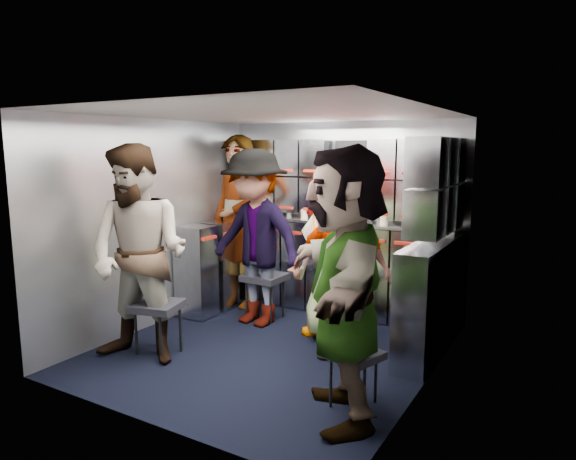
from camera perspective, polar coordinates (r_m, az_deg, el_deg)
The scene contains 29 objects.
floor at distance 4.81m, azimuth -1.83°, elevation -13.02°, with size 3.00×3.00×0.00m, color black.
wall_back at distance 5.83m, azimuth 5.98°, elevation 1.58°, with size 2.80×0.04×2.10m, color #979CA5.
wall_left at distance 5.38m, azimuth -14.62°, elevation 0.70°, with size 0.04×3.00×2.10m, color #979CA5.
wall_right at distance 3.96m, azimuth 15.52°, elevation -2.29°, with size 0.04×3.00×2.10m, color #979CA5.
ceiling at distance 4.46m, azimuth -1.97°, elevation 12.83°, with size 2.80×3.00×0.02m, color silver.
cart_bank_back at distance 5.74m, azimuth 5.02°, elevation -4.16°, with size 2.68×0.38×0.99m, color #969BA5.
cart_bank_left at distance 5.76m, azimuth -8.97°, elevation -4.20°, with size 0.38×0.76×0.99m, color #969BA5.
counter at distance 5.64m, azimuth 5.09°, elevation 0.98°, with size 2.68×0.42×0.03m, color #ADAFB4.
locker_bank_back at distance 5.65m, azimuth 5.42°, elevation 5.83°, with size 2.68×0.28×0.82m, color #969BA5.
locker_bank_right at distance 4.62m, azimuth 16.19°, elevation 4.77°, with size 0.28×1.00×0.82m, color #969BA5.
right_cabinet at distance 4.70m, azimuth 15.35°, elevation -7.43°, with size 0.28×1.20×1.00m, color #969BA5.
coffee_niche at distance 5.63m, azimuth 7.34°, elevation 5.58°, with size 0.46×0.16×0.84m, color black, non-canonical shape.
red_latch_strip at distance 5.49m, azimuth 4.18°, elevation -0.67°, with size 2.60×0.02×0.03m, color #A82110.
jump_seat_near_left at distance 4.71m, azimuth -14.31°, elevation -8.43°, with size 0.47×0.46×0.47m.
jump_seat_mid_left at distance 5.48m, azimuth -2.59°, elevation -5.50°, with size 0.42×0.39×0.48m.
jump_seat_center at distance 5.13m, azimuth 5.75°, elevation -6.72°, with size 0.42×0.40×0.47m.
jump_seat_mid_right at distance 4.71m, azimuth 6.68°, elevation -9.00°, with size 0.41×0.40×0.40m.
jump_seat_near_right at distance 3.74m, azimuth 7.34°, elevation -13.83°, with size 0.43×0.41×0.40m.
attendant_standing at distance 5.89m, azimuth -5.63°, elevation 0.96°, with size 0.71×0.47×1.96m, color black.
attendant_arc_a at distance 4.46m, azimuth -16.19°, elevation -2.70°, with size 0.90×0.70×1.85m, color black.
attendant_arc_b at distance 5.23m, azimuth -3.69°, elevation -0.90°, with size 1.16×0.67×1.80m, color black.
attendant_arc_c at distance 4.87m, azimuth 4.94°, elevation -2.60°, with size 0.81×0.52×1.65m, color black.
attendant_arc_d at distance 4.44m, azimuth 5.85°, elevation -4.55°, with size 0.90×0.37×1.53m, color black.
attendant_arc_e at distance 3.40m, azimuth 6.34°, elevation -6.14°, with size 1.71×0.54×1.84m, color black.
bottle_left at distance 5.83m, azimuth 0.13°, elevation 2.62°, with size 0.06×0.06×0.24m, color white.
bottle_mid at distance 5.64m, azimuth 3.58°, elevation 2.57°, with size 0.06×0.06×0.28m, color white.
bottle_right at distance 5.37m, azimuth 10.15°, elevation 2.00°, with size 0.06×0.06×0.26m, color white.
cup_left at distance 5.73m, azimuth 1.85°, elevation 1.80°, with size 0.08×0.08×0.10m, color beige.
cup_right at distance 5.35m, azimuth 10.60°, elevation 1.06°, with size 0.08×0.08×0.09m, color beige.
Camera 1 is at (2.37, -3.77, 1.82)m, focal length 32.00 mm.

